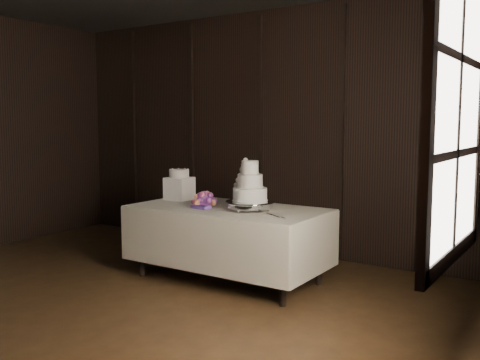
# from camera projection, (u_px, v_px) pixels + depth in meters

# --- Properties ---
(room) EXTENTS (6.08, 7.08, 3.08)m
(room) POSITION_uv_depth(u_px,v_px,m) (8.00, 139.00, 3.86)
(room) COLOR black
(room) RESTS_ON ground
(window) EXTENTS (0.06, 1.16, 1.56)m
(window) POSITION_uv_depth(u_px,v_px,m) (459.00, 106.00, 2.61)
(window) COLOR black
(window) RESTS_ON room
(display_table) EXTENTS (1.99, 1.04, 0.76)m
(display_table) POSITION_uv_depth(u_px,v_px,m) (228.00, 240.00, 5.47)
(display_table) COLOR beige
(display_table) RESTS_ON ground
(cake_stand) EXTENTS (0.52, 0.52, 0.09)m
(cake_stand) POSITION_uv_depth(u_px,v_px,m) (250.00, 206.00, 5.24)
(cake_stand) COLOR silver
(cake_stand) RESTS_ON display_table
(wedding_cake) EXTENTS (0.38, 0.33, 0.40)m
(wedding_cake) POSITION_uv_depth(u_px,v_px,m) (247.00, 185.00, 5.22)
(wedding_cake) COLOR white
(wedding_cake) RESTS_ON cake_stand
(bouquet) EXTENTS (0.33, 0.42, 0.19)m
(bouquet) POSITION_uv_depth(u_px,v_px,m) (204.00, 200.00, 5.48)
(bouquet) COLOR #C15175
(bouquet) RESTS_ON display_table
(box_pedestal) EXTENTS (0.27, 0.27, 0.25)m
(box_pedestal) POSITION_uv_depth(u_px,v_px,m) (179.00, 188.00, 5.98)
(box_pedestal) COLOR white
(box_pedestal) RESTS_ON display_table
(small_cake) EXTENTS (0.25, 0.25, 0.09)m
(small_cake) POSITION_uv_depth(u_px,v_px,m) (179.00, 173.00, 5.96)
(small_cake) COLOR white
(small_cake) RESTS_ON box_pedestal
(cake_knife) EXTENTS (0.33, 0.22, 0.01)m
(cake_knife) POSITION_uv_depth(u_px,v_px,m) (273.00, 215.00, 4.94)
(cake_knife) COLOR silver
(cake_knife) RESTS_ON display_table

